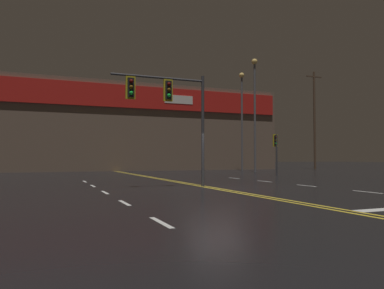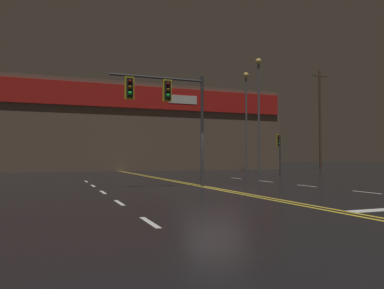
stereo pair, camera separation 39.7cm
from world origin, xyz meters
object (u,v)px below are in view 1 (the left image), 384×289
(traffic_signal_corner_northeast, at_px, (276,145))
(streetlight_far_left, at_px, (242,109))
(streetlight_near_right, at_px, (255,101))
(traffic_signal_median, at_px, (166,100))

(traffic_signal_corner_northeast, xyz_separation_m, streetlight_far_left, (2.36, 9.60, 4.24))
(streetlight_near_right, bearing_deg, traffic_signal_corner_northeast, -103.46)
(streetlight_near_right, bearing_deg, traffic_signal_median, -132.88)
(streetlight_near_right, distance_m, streetlight_far_left, 4.59)
(traffic_signal_corner_northeast, relative_size, streetlight_near_right, 0.30)
(traffic_signal_median, distance_m, streetlight_near_right, 20.19)
(traffic_signal_corner_northeast, relative_size, streetlight_far_left, 0.31)
(streetlight_far_left, bearing_deg, traffic_signal_median, -127.65)
(traffic_signal_median, height_order, streetlight_far_left, streetlight_far_left)
(streetlight_far_left, bearing_deg, streetlight_near_right, -104.22)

